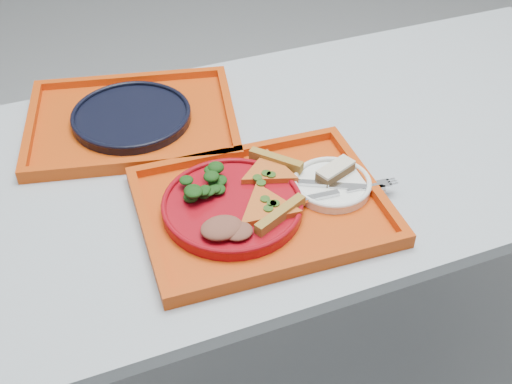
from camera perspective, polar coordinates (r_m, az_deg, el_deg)
ground at (r=1.93m, az=4.58°, el=-13.72°), size 10.00×10.00×0.00m
table at (r=1.44m, az=5.99°, el=2.18°), size 1.60×0.80×0.75m
tray_main at (r=1.20m, az=0.53°, el=-1.54°), size 0.47×0.37×0.01m
tray_far at (r=1.45m, az=-10.93°, el=6.08°), size 0.52×0.44×0.01m
dinner_plate at (r=1.19m, az=-2.11°, el=-1.35°), size 0.26×0.26×0.02m
side_plate at (r=1.24m, az=6.75°, el=0.56°), size 0.15×0.15×0.01m
navy_plate at (r=1.45m, az=-11.00°, el=6.53°), size 0.26×0.26×0.02m
pizza_slice_a at (r=1.16m, az=0.95°, el=-1.23°), size 0.16×0.17×0.02m
pizza_slice_b at (r=1.24m, az=1.15°, el=2.04°), size 0.17×0.17×0.02m
salad_heap at (r=1.20m, az=-4.83°, el=0.89°), size 0.08×0.07×0.04m
meat_portion at (r=1.12m, az=-3.08°, el=-3.20°), size 0.08×0.06×0.02m
dessert_bar at (r=1.25m, az=7.07°, el=1.90°), size 0.09×0.06×0.02m
knife at (r=1.23m, az=7.18°, el=0.65°), size 0.17×0.10×0.01m
fork at (r=1.22m, az=7.99°, el=0.10°), size 0.19×0.04×0.01m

